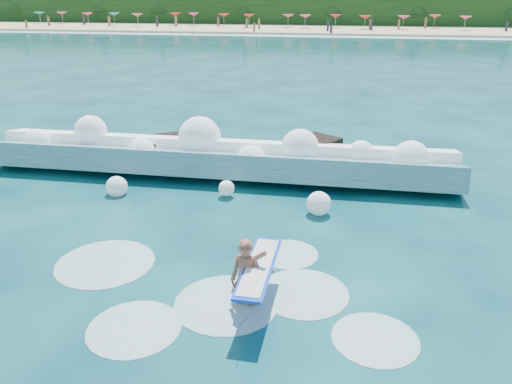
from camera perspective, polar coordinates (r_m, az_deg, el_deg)
ground at (r=13.29m, az=-7.95°, el=-7.60°), size 200.00×200.00×0.00m
beach at (r=89.24m, az=7.84°, el=17.91°), size 140.00×20.00×0.40m
wet_band at (r=78.29m, az=7.45°, el=17.24°), size 140.00×5.00×0.08m
treeline at (r=99.09m, az=8.20°, el=19.64°), size 140.00×4.00×5.00m
breaking_wave at (r=19.06m, az=-4.50°, el=3.70°), size 17.66×2.77×1.52m
rock_cluster at (r=20.08m, az=-2.24°, el=4.32°), size 8.15×2.98×1.26m
surfer_with_board at (r=11.04m, az=-0.83°, el=-9.73°), size 0.99×3.04×1.94m
wave_spray at (r=18.83m, az=-3.49°, el=5.07°), size 15.41×4.85×2.14m
surf_foam at (r=11.96m, az=-5.51°, el=-11.16°), size 8.91×5.51×0.13m
beach_umbrellas at (r=90.99m, az=8.08°, el=19.28°), size 110.40×6.65×0.50m
beachgoers at (r=86.59m, az=8.84°, el=18.35°), size 108.06×13.47×1.94m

